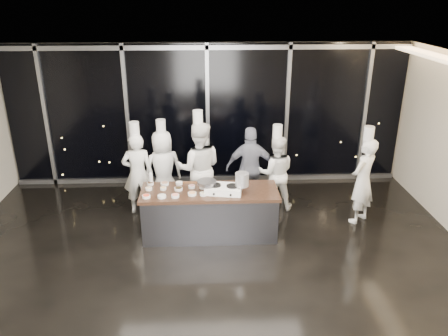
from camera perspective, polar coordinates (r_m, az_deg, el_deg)
The scene contains 15 objects.
ground at distance 7.48m, azimuth -1.72°, elevation -12.15°, with size 9.00×9.00×0.00m, color black.
room_shell at distance 6.49m, azimuth -0.39°, elevation 4.49°, with size 9.02×7.02×3.21m.
window_wall at distance 9.97m, azimuth -2.14°, elevation 6.89°, with size 8.90×0.11×3.20m.
demo_counter at distance 8.02m, azimuth -1.86°, elevation -5.85°, with size 2.46×0.86×0.90m.
stove at distance 7.72m, azimuth -0.04°, elevation -2.75°, with size 0.69×0.49×0.14m.
frying_pan at distance 7.73m, azimuth -2.32°, elevation -1.89°, with size 0.61×0.39×0.06m.
stock_pot at distance 7.62m, azimuth 2.37°, elevation -1.51°, with size 0.24×0.24×0.24m, color silver.
prep_bowls at distance 7.82m, azimuth -6.08°, elevation -2.86°, with size 1.40×0.69×0.05m.
squeeze_bottle at distance 8.14m, azimuth -9.54°, elevation -1.24°, with size 0.07×0.07×0.27m.
chef_far_left at distance 8.85m, azimuth -11.19°, elevation -0.60°, with size 0.65×0.46×1.90m.
chef_left at distance 9.01m, azimuth -7.94°, elevation -0.11°, with size 0.95×0.80×1.88m.
chef_center at distance 8.67m, azimuth -3.28°, elevation 0.02°, with size 0.93×0.73×2.13m.
guest at distance 8.91m, azimuth 3.51°, elevation -0.00°, with size 1.03×0.47×1.73m.
chef_right at distance 8.93m, azimuth 6.75°, elevation -0.56°, with size 0.79×0.64×1.80m.
chef_side at distance 8.72m, azimuth 17.67°, elevation -1.51°, with size 0.74×0.72×1.93m.
Camera 1 is at (-0.05, -6.19, 4.21)m, focal length 35.00 mm.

